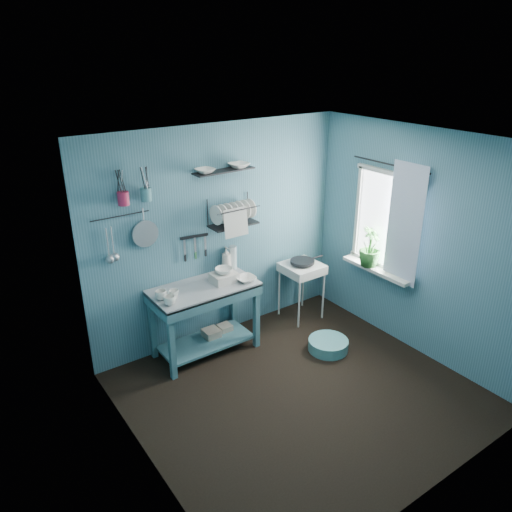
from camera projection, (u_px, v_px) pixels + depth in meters
floor at (300, 393)px, 5.03m from camera, size 3.20×3.20×0.00m
ceiling at (311, 144)px, 4.05m from camera, size 3.20×3.20×0.00m
wall_back at (220, 235)px, 5.67m from camera, size 3.20×0.00×3.20m
wall_front at (447, 361)px, 3.41m from camera, size 3.20×0.00×3.20m
wall_left at (140, 337)px, 3.70m from camera, size 0.00×3.00×3.00m
wall_right at (418, 245)px, 5.39m from camera, size 0.00×3.00×3.00m
work_counter at (205, 320)px, 5.57m from camera, size 1.21×0.69×0.82m
mug_left at (170, 300)px, 5.01m from camera, size 0.12×0.12×0.10m
mug_mid at (174, 294)px, 5.14m from camera, size 0.14×0.14×0.09m
mug_right at (161, 295)px, 5.12m from camera, size 0.17×0.17×0.10m
wash_tub at (224, 277)px, 5.51m from camera, size 0.28×0.22×0.10m
tub_bowl at (224, 271)px, 5.47m from camera, size 0.20×0.19×0.06m
soap_bottle at (226, 259)px, 5.72m from camera, size 0.12×0.12×0.30m
water_bottle at (233, 257)px, 5.79m from camera, size 0.09×0.09×0.28m
counter_bowl at (246, 279)px, 5.52m from camera, size 0.22×0.22×0.05m
hotplate_stand at (301, 291)px, 6.33m from camera, size 0.50×0.50×0.73m
frying_pan at (302, 262)px, 6.17m from camera, size 0.30×0.30×0.03m
knife_strip at (194, 236)px, 5.44m from camera, size 0.32×0.07×0.03m
dish_rack at (233, 212)px, 5.52m from camera, size 0.55×0.24×0.32m
upper_shelf at (224, 171)px, 5.31m from camera, size 0.70×0.20×0.01m
shelf_bowl_left at (205, 165)px, 5.15m from camera, size 0.22×0.22×0.05m
shelf_bowl_right at (239, 164)px, 5.39m from camera, size 0.24×0.24×0.05m
utensil_cup_magenta at (123, 198)px, 4.78m from camera, size 0.11×0.11×0.13m
utensil_cup_teal at (146, 194)px, 4.90m from camera, size 0.11×0.11×0.13m
colander at (145, 234)px, 5.07m from camera, size 0.28×0.03×0.28m
ladle_outer at (112, 241)px, 4.89m from camera, size 0.01×0.01×0.30m
ladle_inner at (107, 243)px, 4.87m from camera, size 0.01×0.01×0.30m
hook_rail at (120, 216)px, 4.87m from camera, size 0.60×0.01×0.01m
window_glass at (387, 221)px, 5.66m from camera, size 0.00×1.10×1.10m
windowsill at (377, 270)px, 5.85m from camera, size 0.16×0.95×0.04m
curtain at (404, 225)px, 5.38m from camera, size 0.00×1.35×1.35m
curtain_rod at (390, 164)px, 5.38m from camera, size 0.02×1.05×0.02m
potted_plant at (370, 247)px, 5.82m from camera, size 0.35×0.35×0.47m
storage_tin_large at (212, 338)px, 5.78m from camera, size 0.18×0.18×0.22m
storage_tin_small at (225, 332)px, 5.91m from camera, size 0.15×0.15×0.20m
floor_basin at (328, 345)px, 5.73m from camera, size 0.46×0.46×0.13m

